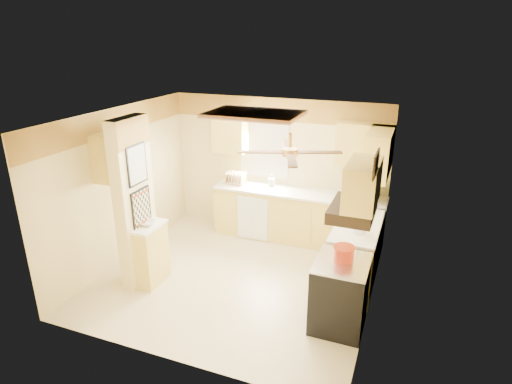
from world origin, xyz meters
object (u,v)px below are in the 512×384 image
at_px(stove, 340,293).
at_px(kettle, 360,225).
at_px(microwave, 359,190).
at_px(dutch_oven, 344,253).
at_px(bowl, 147,223).

height_order(stove, kettle, kettle).
relative_size(microwave, dutch_oven, 2.08).
height_order(bowl, kettle, kettle).
relative_size(microwave, kettle, 2.17).
distance_m(stove, microwave, 2.25).
bearing_deg(dutch_oven, stove, -91.46).
bearing_deg(bowl, stove, -0.20).
relative_size(stove, microwave, 1.63).
xyz_separation_m(bowl, dutch_oven, (2.85, 0.05, 0.04)).
bearing_deg(bowl, microwave, 38.23).
xyz_separation_m(bowl, kettle, (2.93, 0.84, 0.09)).
xyz_separation_m(microwave, kettle, (0.20, -1.31, -0.03)).
height_order(microwave, dutch_oven, microwave).
height_order(stove, bowl, bowl).
bearing_deg(microwave, bowl, 39.76).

